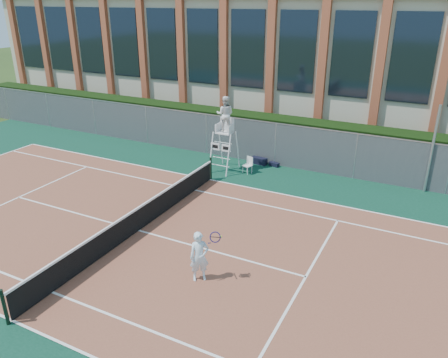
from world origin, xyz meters
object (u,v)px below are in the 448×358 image
at_px(steel_pole, 432,150).
at_px(umpire_chair, 225,116).
at_px(plastic_chair, 249,164).
at_px(tennis_player, 200,256).

relative_size(steel_pole, umpire_chair, 1.04).
bearing_deg(plastic_chair, steel_pole, 11.03).
bearing_deg(plastic_chair, umpire_chair, -174.95).
relative_size(umpire_chair, tennis_player, 2.31).
height_order(plastic_chair, tennis_player, tennis_player).
bearing_deg(umpire_chair, plastic_chair, 5.05).
height_order(steel_pole, tennis_player, steel_pole).
height_order(umpire_chair, plastic_chair, umpire_chair).
distance_m(steel_pole, plastic_chair, 8.18).
bearing_deg(steel_pole, umpire_chair, -169.77).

